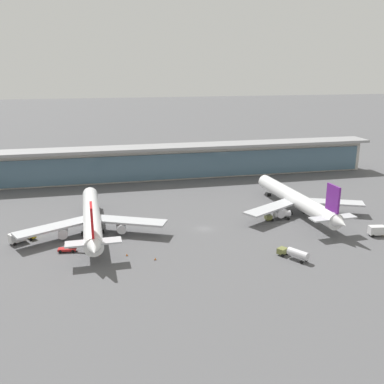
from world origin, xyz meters
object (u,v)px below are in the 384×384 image
Objects in this scene: service_truck_mid_apron_yellow at (379,231)px; service_truck_by_tail_olive at (294,253)px; service_truck_near_nose_red at (68,249)px; safety_cone_delta at (93,255)px; airliner_left_stand at (92,218)px; airliner_centre_stand at (297,200)px; safety_cone_charlie at (155,259)px; safety_cone_alpha at (127,255)px; service_truck_under_wing_yellow at (20,237)px; safety_cone_bravo at (99,254)px; service_truck_on_taxiway_olive at (279,215)px.

service_truck_mid_apron_yellow is 0.89× the size of service_truck_by_tail_olive.
service_truck_near_nose_red is 60.62m from service_truck_by_tail_olive.
service_truck_mid_apron_yellow reaches higher than safety_cone_delta.
airliner_left_stand is 15.05m from service_truck_near_nose_red.
airliner_centre_stand is 58.88m from safety_cone_charlie.
service_truck_under_wing_yellow is at bearing 151.19° from safety_cone_alpha.
airliner_left_stand is at bearing 114.93° from safety_cone_alpha.
service_truck_by_tail_olive is at bearing -163.62° from service_truck_mid_apron_yellow.
service_truck_by_tail_olive is at bearing -15.29° from safety_cone_alpha.
service_truck_mid_apron_yellow is at bearing -2.91° from safety_cone_bravo.
airliner_left_stand reaches higher than service_truck_by_tail_olive.
service_truck_near_nose_red is 9.89× the size of safety_cone_charlie.
safety_cone_bravo is at bearing 165.75° from safety_cone_alpha.
service_truck_mid_apron_yellow is at bearing -58.83° from airliner_centre_stand.
safety_cone_delta is at bearing -165.18° from service_truck_on_taxiway_olive.
safety_cone_delta is at bearing -90.01° from airliner_left_stand.
service_truck_near_nose_red is 8.02m from safety_cone_delta.
safety_cone_delta is at bearing -169.01° from safety_cone_bravo.
safety_cone_alpha is (-74.30, 2.29, -1.37)m from service_truck_mid_apron_yellow.
service_truck_under_wing_yellow is 33.12m from safety_cone_alpha.
airliner_centre_stand is 6.78× the size of service_truck_by_tail_olive.
service_truck_by_tail_olive is (71.53, -27.57, 0.02)m from service_truck_under_wing_yellow.
airliner_centre_stand is 6.67× the size of service_truck_on_taxiway_olive.
service_truck_on_taxiway_olive is 48.96m from safety_cone_charlie.
service_truck_mid_apron_yellow reaches higher than safety_cone_charlie.
service_truck_under_wing_yellow is at bearing -175.86° from airliner_centre_stand.
service_truck_by_tail_olive reaches higher than safety_cone_delta.
service_truck_by_tail_olive reaches higher than safety_cone_bravo.
service_truck_mid_apron_yellow is 0.88× the size of service_truck_on_taxiway_olive.
airliner_left_stand is 21.50m from safety_cone_alpha.
safety_cone_bravo is (-7.28, 1.85, 0.00)m from safety_cone_alpha.
service_truck_by_tail_olive is 51.62m from safety_cone_bravo.
airliner_centre_stand is 8.32× the size of service_truck_near_nose_red.
service_truck_mid_apron_yellow is at bearing 1.60° from safety_cone_charlie.
service_truck_mid_apron_yellow is 74.35m from safety_cone_alpha.
airliner_left_stand is 6.77× the size of service_truck_by_tail_olive.
service_truck_by_tail_olive is 30.20m from service_truck_on_taxiway_olive.
safety_cone_charlie is (7.02, -4.17, 0.00)m from safety_cone_alpha.
airliner_left_stand is 1.00× the size of airliner_centre_stand.
service_truck_under_wing_yellow is 0.85× the size of service_truck_on_taxiway_olive.
safety_cone_alpha is 1.00× the size of safety_cone_charlie.
airliner_left_stand is 7.82× the size of service_truck_under_wing_yellow.
service_truck_near_nose_red is 24.70m from safety_cone_charlie.
airliner_centre_stand is at bearing 17.08° from safety_cone_bravo.
safety_cone_charlie is at bearing -22.82° from safety_cone_bravo.
service_truck_near_nose_red is 16.60m from safety_cone_alpha.
safety_cone_alpha and safety_cone_bravo have the same top height.
safety_cone_delta is at bearing 177.36° from service_truck_mid_apron_yellow.
service_truck_mid_apron_yellow is (83.16, -21.36, -3.13)m from airliner_left_stand.
safety_cone_alpha is at bearing -159.39° from airliner_centre_stand.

